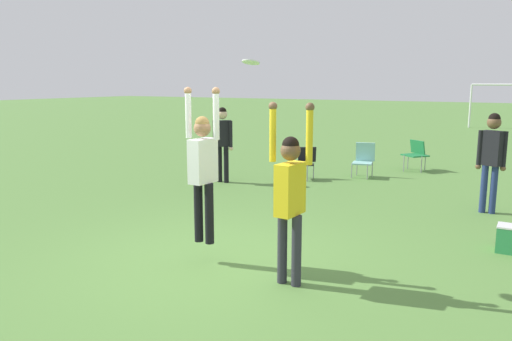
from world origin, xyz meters
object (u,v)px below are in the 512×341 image
Objects in this scene: person_jumping at (203,162)px; person_spectator_near at (223,137)px; camping_chair_1 at (364,158)px; camping_chair_2 at (305,160)px; person_spectator_far at (492,153)px; person_defending at (290,190)px; frisbee at (251,62)px; camping_chair_3 at (416,153)px.

person_jumping is 5.55m from person_spectator_near.
person_spectator_near reaches higher than camping_chair_1.
person_jumping is 1.14× the size of person_spectator_near.
camping_chair_2 is 0.43× the size of person_spectator_far.
person_spectator_near is at bearing -153.02° from person_spectator_far.
person_defending is at bearing 80.51° from camping_chair_2.
camping_chair_2 is (-1.99, 6.06, -2.20)m from frisbee.
frisbee is 0.25× the size of camping_chair_1.
person_spectator_near is at bearing 85.89° from camping_chair_3.
camping_chair_2 is at bearing 108.17° from frisbee.
camping_chair_2 is 4.64m from person_spectator_far.
person_defending reaches higher than camping_chair_1.
person_jumping is at bearing -90.00° from person_defending.
frisbee is 0.12× the size of person_spectator_near.
person_spectator_near reaches higher than camping_chair_2.
camping_chair_3 is at bearing -172.92° from person_defending.
camping_chair_3 is (2.17, 2.65, 0.03)m from camping_chair_2.
person_jumping reaches higher than camping_chair_1.
frisbee is (0.68, 0.10, 1.29)m from person_jumping.
camping_chair_3 is at bearing -1.54° from person_jumping.
frisbee is at bearing -77.62° from person_jumping.
frisbee is at bearing -89.02° from person_spectator_near.
person_jumping is 5.71m from person_spectator_far.
frisbee is 7.44m from camping_chair_1.
person_spectator_far is at bearing 164.40° from person_defending.
person_defending is at bearing -83.17° from person_spectator_far.
camping_chair_3 is 0.46× the size of person_spectator_far.
camping_chair_3 is at bearing -133.08° from camping_chair_1.
frisbee reaches higher than person_spectator_near.
person_jumping is 8.89m from camping_chair_3.
person_spectator_far is at bearing 157.43° from camping_chair_3.
frisbee reaches higher than person_defending.
person_spectator_near is (-3.73, -4.06, 0.62)m from camping_chair_3.
camping_chair_1 is (-0.78, 7.07, -2.19)m from frisbee.
camping_chair_3 is at bearing 11.04° from person_spectator_near.
person_spectator_far is (3.18, -2.37, 0.65)m from camping_chair_1.
frisbee reaches higher than camping_chair_2.
camping_chair_1 is at bearing 4.78° from person_spectator_near.
person_jumping is at bearing 122.87° from camping_chair_3.
camping_chair_2 is 0.44× the size of person_spectator_near.
person_spectator_far is at bearing -28.65° from person_jumping.
camping_chair_3 is 4.63m from person_spectator_far.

